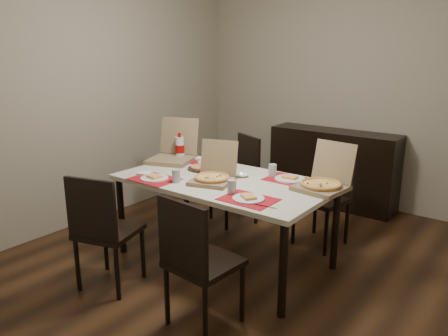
{
  "coord_description": "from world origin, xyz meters",
  "views": [
    {
      "loc": [
        2.0,
        -3.01,
        1.82
      ],
      "look_at": [
        -0.14,
        -0.18,
        0.85
      ],
      "focal_mm": 35.0,
      "sensor_mm": 36.0,
      "label": 1
    }
  ],
  "objects": [
    {
      "name": "chair_far_left",
      "position": [
        -0.59,
        0.68,
        0.51
      ],
      "size": [
        0.56,
        0.56,
        0.93
      ],
      "color": "black",
      "rests_on": "ground"
    },
    {
      "name": "setting_far_right",
      "position": [
        0.27,
        0.14,
        0.77
      ],
      "size": [
        0.43,
        0.3,
        0.11
      ],
      "color": "#B20B19",
      "rests_on": "dining_table"
    },
    {
      "name": "dip_bowl",
      "position": [
        -0.06,
        -0.02,
        0.76
      ],
      "size": [
        0.14,
        0.14,
        0.03
      ],
      "primitive_type": "imported",
      "rotation": [
        0.0,
        0.0,
        0.37
      ],
      "color": "white",
      "rests_on": "dining_table"
    },
    {
      "name": "setting_far_left",
      "position": [
        -0.55,
        0.16,
        0.77
      ],
      "size": [
        0.5,
        0.3,
        0.11
      ],
      "color": "#B20B19",
      "rests_on": "dining_table"
    },
    {
      "name": "sideboard",
      "position": [
        0.0,
        1.78,
        0.45
      ],
      "size": [
        1.5,
        0.4,
        0.9
      ],
      "primitive_type": "cube",
      "color": "black",
      "rests_on": "ground"
    },
    {
      "name": "setting_near_right",
      "position": [
        0.26,
        -0.48,
        0.77
      ],
      "size": [
        0.48,
        0.3,
        0.11
      ],
      "color": "#B20B19",
      "rests_on": "dining_table"
    },
    {
      "name": "setting_near_left",
      "position": [
        -0.58,
        -0.52,
        0.77
      ],
      "size": [
        0.48,
        0.3,
        0.11
      ],
      "color": "#B20B19",
      "rests_on": "dining_table"
    },
    {
      "name": "pizza_box_right",
      "position": [
        0.64,
        0.07,
        0.81
      ],
      "size": [
        0.4,
        0.43,
        0.36
      ],
      "color": "olive",
      "rests_on": "dining_table"
    },
    {
      "name": "dining_table",
      "position": [
        -0.14,
        -0.18,
        0.68
      ],
      "size": [
        1.8,
        1.0,
        0.75
      ],
      "color": "beige",
      "rests_on": "ground"
    },
    {
      "name": "soda_bottle",
      "position": [
        -0.92,
        0.11,
        0.86
      ],
      "size": [
        0.09,
        0.09,
        0.27
      ],
      "color": "silver",
      "rests_on": "dining_table"
    },
    {
      "name": "pizza_box_left",
      "position": [
        -0.93,
        0.02,
        0.81
      ],
      "size": [
        0.52,
        0.55,
        0.4
      ],
      "color": "olive",
      "rests_on": "dining_table"
    },
    {
      "name": "napkin_loose",
      "position": [
        -0.1,
        -0.28,
        0.76
      ],
      "size": [
        0.15,
        0.16,
        0.02
      ],
      "primitive_type": "cube",
      "rotation": [
        0.0,
        0.0,
        1.14
      ],
      "color": "white",
      "rests_on": "dining_table"
    },
    {
      "name": "chair_near_right",
      "position": [
        0.31,
        -1.07,
        0.51
      ],
      "size": [
        0.45,
        0.45,
        0.93
      ],
      "color": "black",
      "rests_on": "ground"
    },
    {
      "name": "room_walls",
      "position": [
        0.0,
        0.43,
        1.73
      ],
      "size": [
        3.84,
        4.02,
        2.62
      ],
      "color": "gray",
      "rests_on": "ground"
    },
    {
      "name": "faina_plate",
      "position": [
        -0.5,
        -0.05,
        0.76
      ],
      "size": [
        0.27,
        0.27,
        0.03
      ],
      "color": "black",
      "rests_on": "dining_table"
    },
    {
      "name": "chair_far_right",
      "position": [
        0.4,
        0.72,
        0.51
      ],
      "size": [
        0.48,
        0.48,
        0.93
      ],
      "color": "black",
      "rests_on": "ground"
    },
    {
      "name": "pizza_box_center",
      "position": [
        -0.17,
        -0.29,
        0.8
      ],
      "size": [
        0.41,
        0.44,
        0.33
      ],
      "color": "olive",
      "rests_on": "dining_table"
    },
    {
      "name": "chair_near_left",
      "position": [
        -0.59,
        -1.12,
        0.51
      ],
      "size": [
        0.52,
        0.52,
        0.93
      ],
      "color": "black",
      "rests_on": "ground"
    },
    {
      "name": "ground",
      "position": [
        0.0,
        0.0,
        -0.01
      ],
      "size": [
        3.8,
        4.0,
        0.02
      ],
      "primitive_type": "cube",
      "color": "#3D2412",
      "rests_on": "ground"
    }
  ]
}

